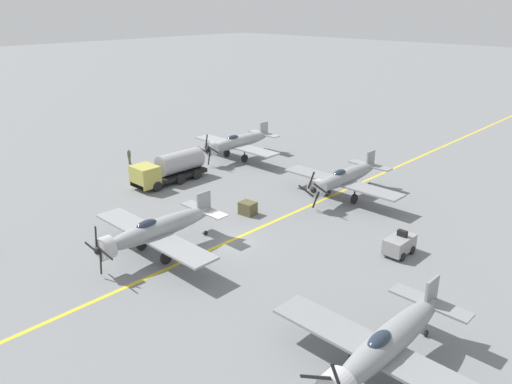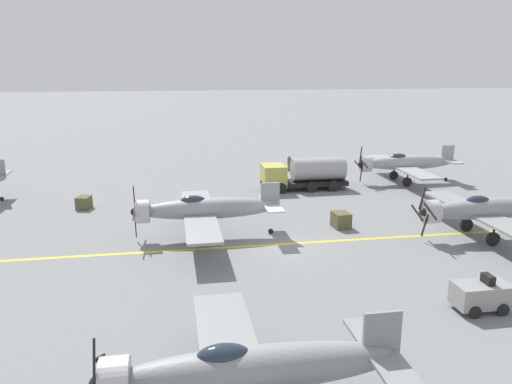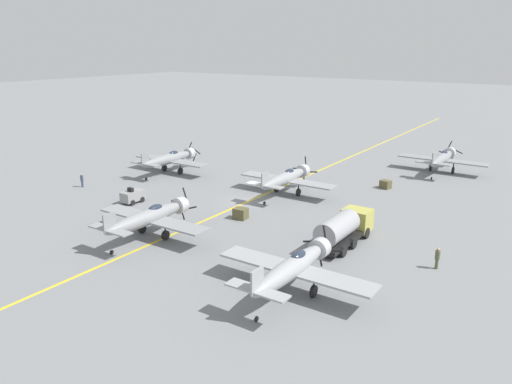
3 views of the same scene
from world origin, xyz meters
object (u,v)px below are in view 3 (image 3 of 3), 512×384
at_px(airplane_mid_center, 286,178).
at_px(fuel_tanker, 344,228).
at_px(tow_tractor, 133,196).
at_px(ground_crew_inspecting, 437,257).
at_px(airplane_mid_left, 170,159).
at_px(airplane_near_center, 150,217).
at_px(airplane_near_right, 293,267).
at_px(ground_crew_walking, 82,180).
at_px(airplane_far_right, 442,158).
at_px(supply_crate_mid_lane, 385,184).
at_px(supply_crate_by_tanker, 241,213).

xyz_separation_m(airplane_mid_center, fuel_tanker, (11.97, -10.14, -0.50)).
bearing_deg(tow_tractor, ground_crew_inspecting, 2.77).
relative_size(airplane_mid_left, tow_tractor, 4.62).
bearing_deg(airplane_near_center, airplane_near_right, -24.78).
height_order(fuel_tanker, ground_crew_walking, fuel_tanker).
relative_size(airplane_mid_left, airplane_mid_center, 1.00).
height_order(airplane_near_center, fuel_tanker, airplane_near_center).
bearing_deg(ground_crew_inspecting, airplane_near_center, -161.24).
height_order(airplane_mid_center, fuel_tanker, airplane_mid_center).
bearing_deg(airplane_far_right, ground_crew_walking, -148.90).
xyz_separation_m(airplane_near_center, ground_crew_inspecting, (23.46, 7.97, -1.05)).
xyz_separation_m(airplane_mid_left, supply_crate_mid_lane, (27.18, 9.30, -1.51)).
relative_size(airplane_near_center, fuel_tanker, 1.50).
relative_size(airplane_mid_center, ground_crew_inspecting, 6.82).
xyz_separation_m(tow_tractor, supply_crate_mid_lane, (21.30, 21.50, -0.29)).
relative_size(tow_tractor, supply_crate_by_tanker, 1.94).
height_order(airplane_mid_center, ground_crew_inspecting, airplane_mid_center).
bearing_deg(ground_crew_walking, ground_crew_inspecting, 0.95).
distance_m(airplane_near_center, supply_crate_mid_lane, 30.38).
bearing_deg(supply_crate_mid_lane, airplane_near_right, -82.10).
distance_m(tow_tractor, supply_crate_by_tanker, 13.32).
relative_size(ground_crew_walking, ground_crew_inspecting, 0.96).
bearing_deg(ground_crew_walking, airplane_far_right, 43.03).
distance_m(airplane_near_right, tow_tractor, 26.79).
height_order(tow_tractor, supply_crate_by_tanker, tow_tractor).
xyz_separation_m(airplane_far_right, fuel_tanker, (-0.33, -31.30, -0.50)).
distance_m(tow_tractor, ground_crew_walking, 10.05).
xyz_separation_m(airplane_near_right, tow_tractor, (-25.43, 8.33, -1.22)).
bearing_deg(airplane_mid_left, ground_crew_walking, -120.57).
xyz_separation_m(airplane_far_right, ground_crew_inspecting, (7.94, -31.84, -1.05)).
height_order(airplane_near_center, ground_crew_walking, airplane_near_center).
distance_m(airplane_near_center, airplane_mid_center, 18.93).
relative_size(airplane_mid_left, ground_crew_inspecting, 6.82).
distance_m(airplane_near_right, fuel_tanker, 10.51).
relative_size(airplane_far_right, ground_crew_inspecting, 6.82).
relative_size(airplane_far_right, supply_crate_by_tanker, 8.96).
xyz_separation_m(airplane_near_center, airplane_near_right, (16.10, -1.94, 0.00)).
relative_size(airplane_near_right, tow_tractor, 4.62).
height_order(ground_crew_inspecting, supply_crate_mid_lane, ground_crew_inspecting).
relative_size(airplane_near_center, ground_crew_walking, 7.08).
height_order(airplane_near_right, ground_crew_walking, airplane_near_right).
xyz_separation_m(airplane_near_center, tow_tractor, (-9.33, 6.38, -1.22)).
xyz_separation_m(airplane_mid_center, supply_crate_mid_lane, (8.75, 9.23, -1.51)).
xyz_separation_m(ground_crew_inspecting, supply_crate_mid_lane, (-11.50, 19.91, -0.46)).
bearing_deg(supply_crate_mid_lane, supply_crate_by_tanker, -113.29).
relative_size(airplane_far_right, airplane_mid_left, 1.00).
bearing_deg(airplane_far_right, supply_crate_by_tanker, -122.72).
relative_size(airplane_near_center, airplane_mid_center, 1.00).
height_order(airplane_mid_center, supply_crate_by_tanker, airplane_mid_center).
bearing_deg(tow_tractor, ground_crew_walking, 174.98).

